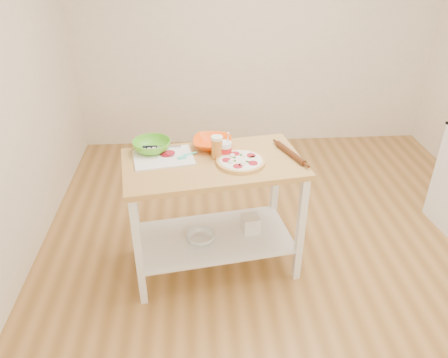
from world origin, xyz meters
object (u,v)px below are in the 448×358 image
orange_bowl (212,143)px  green_bowl (152,146)px  yogurt_tub (225,149)px  rolling_pin (290,153)px  beer_pint (217,147)px  shelf_bin (251,224)px  shelf_glass_bowl (201,237)px  prep_island (214,192)px  knife (156,147)px  cutting_board (163,157)px  spatula (186,156)px  pizza (241,161)px

orange_bowl → green_bowl: size_ratio=1.04×
green_bowl → yogurt_tub: size_ratio=1.37×
green_bowl → rolling_pin: (0.96, -0.13, -0.02)m
beer_pint → shelf_bin: size_ratio=1.28×
shelf_glass_bowl → prep_island: bearing=25.8°
prep_island → orange_bowl: bearing=88.7°
rolling_pin → shelf_glass_bowl: (-0.64, -0.10, -0.63)m
yogurt_tub → knife: bearing=162.8°
shelf_bin → green_bowl: bearing=170.2°
cutting_board → rolling_pin: bearing=-11.7°
spatula → rolling_pin: bearing=-25.4°
cutting_board → spatula: 0.16m
orange_bowl → green_bowl: green_bowl is taller
orange_bowl → rolling_pin: 0.56m
prep_island → orange_bowl: (0.00, 0.22, 0.28)m
spatula → cutting_board: bearing=154.8°
rolling_pin → shelf_bin: (-0.26, 0.01, -0.60)m
beer_pint → yogurt_tub: bearing=15.9°
green_bowl → shelf_glass_bowl: green_bowl is taller
orange_bowl → shelf_glass_bowl: orange_bowl is taller
cutting_board → spatula: bearing=-11.6°
orange_bowl → rolling_pin: size_ratio=0.81×
cutting_board → yogurt_tub: (0.43, -0.01, 0.05)m
pizza → shelf_glass_bowl: pizza is taller
prep_island → shelf_glass_bowl: prep_island is taller
spatula → shelf_glass_bowl: 0.64m
beer_pint → cutting_board: bearing=176.6°
green_bowl → shelf_bin: size_ratio=2.12×
spatula → yogurt_tub: size_ratio=0.71×
pizza → spatula: (-0.36, 0.11, 0.00)m
pizza → green_bowl: size_ratio=1.24×
orange_bowl → shelf_bin: orange_bowl is taller
cutting_board → rolling_pin: 0.88m
green_bowl → yogurt_tub: 0.52m
rolling_pin → spatula: bearing=178.4°
orange_bowl → shelf_glass_bowl: bearing=-111.7°
spatula → orange_bowl: (0.18, 0.15, 0.02)m
cutting_board → shelf_bin: (0.62, -0.01, -0.58)m
cutting_board → knife: cutting_board is taller
spatula → shelf_glass_bowl: (0.08, -0.12, -0.62)m
cutting_board → shelf_glass_bowl: bearing=-36.6°
prep_island → shelf_glass_bowl: (-0.10, -0.05, -0.36)m
pizza → cutting_board: pizza is taller
knife → shelf_bin: 0.91m
prep_island → spatula: 0.33m
pizza → rolling_pin: bearing=13.9°
yogurt_tub → green_bowl: bearing=167.4°
rolling_pin → shelf_glass_bowl: bearing=-171.5°
yogurt_tub → shelf_bin: 0.66m
prep_island → beer_pint: 0.34m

